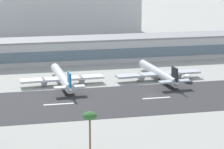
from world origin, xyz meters
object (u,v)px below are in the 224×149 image
terminal_building (91,49)px  airliner_black_tail_gate_1 (159,74)px  service_box_truck_1 (187,78)px  palm_tree_1 (90,117)px  distant_hotel_block (55,1)px  airliner_blue_tail_gate_0 (63,78)px

terminal_building → airliner_black_tail_gate_1: 56.65m
service_box_truck_1 → palm_tree_1: 94.98m
distant_hotel_block → palm_tree_1: (-14.22, -241.56, -13.69)m
airliner_blue_tail_gate_0 → palm_tree_1: bearing=176.4°
terminal_building → palm_tree_1: size_ratio=15.99×
service_box_truck_1 → palm_tree_1: (-59.06, -73.83, 9.07)m
distant_hotel_block → palm_tree_1: distant_hotel_block is taller
airliner_black_tail_gate_1 → palm_tree_1: 92.40m
terminal_building → service_box_truck_1: size_ratio=30.98×
distant_hotel_block → palm_tree_1: 242.37m
distant_hotel_block → airliner_black_tail_gate_1: size_ratio=2.74×
distant_hotel_block → service_box_truck_1: distant_hotel_block is taller
airliner_blue_tail_gate_0 → service_box_truck_1: airliner_blue_tail_gate_0 is taller
terminal_building → palm_tree_1: (-22.98, -130.33, 4.23)m
service_box_truck_1 → palm_tree_1: bearing=168.5°
terminal_building → airliner_blue_tail_gate_0: terminal_building is taller
airliner_blue_tail_gate_0 → airliner_black_tail_gate_1: airliner_blue_tail_gate_0 is taller
terminal_building → airliner_black_tail_gate_1: bearing=-64.8°
service_box_truck_1 → palm_tree_1: palm_tree_1 is taller
terminal_building → service_box_truck_1: terminal_building is taller
distant_hotel_block → service_box_truck_1: size_ratio=20.39×
airliner_black_tail_gate_1 → airliner_blue_tail_gate_0: bearing=85.4°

